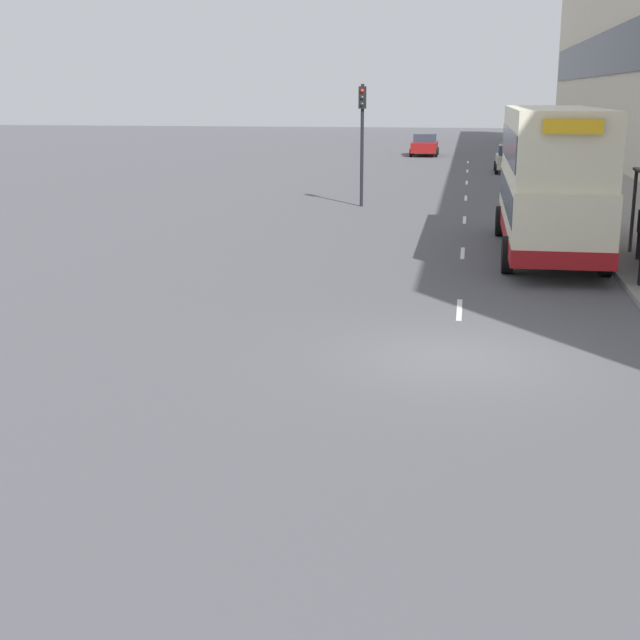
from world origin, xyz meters
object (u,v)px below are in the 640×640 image
car_1 (511,159)px  traffic_light_far_kerb (362,125)px  double_decker_bus_near (551,178)px  car_0 (425,145)px

car_1 → traffic_light_far_kerb: size_ratio=0.77×
double_decker_bus_near → car_0: size_ratio=2.30×
double_decker_bus_near → car_1: double_decker_bus_near is taller
double_decker_bus_near → traffic_light_far_kerb: bearing=122.8°
car_0 → traffic_light_far_kerb: traffic_light_far_kerb is taller
car_0 → traffic_light_far_kerb: bearing=88.1°
car_0 → car_1: car_0 is taller
car_0 → traffic_light_far_kerb: (-1.07, -31.91, 2.57)m
double_decker_bus_near → car_0: (-5.81, 42.56, -1.45)m
car_1 → traffic_light_far_kerb: (-6.96, -17.74, 2.58)m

